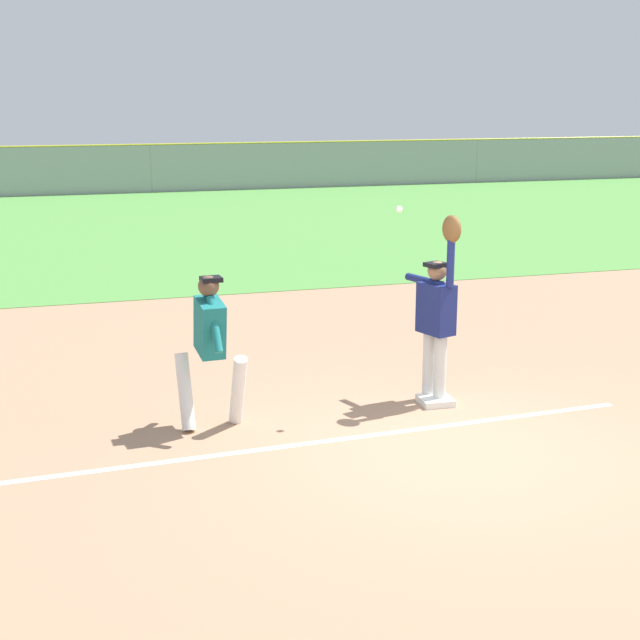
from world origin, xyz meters
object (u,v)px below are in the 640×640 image
(first_base, at_px, (435,401))
(runner, at_px, (210,341))
(parked_car_blue, at_px, (248,165))
(fielder, at_px, (437,311))
(baseball, at_px, (399,209))
(parked_car_tan, at_px, (119,167))

(first_base, height_order, runner, runner)
(parked_car_blue, bearing_deg, runner, -100.68)
(fielder, relative_size, parked_car_blue, 0.51)
(fielder, bearing_deg, baseball, 1.43)
(parked_car_blue, bearing_deg, parked_car_tan, -179.23)
(runner, bearing_deg, parked_car_tan, 83.52)
(parked_car_tan, xyz_separation_m, parked_car_blue, (5.30, -0.16, 0.00))
(runner, distance_m, parked_car_tan, 28.73)
(fielder, bearing_deg, runner, -15.99)
(first_base, relative_size, parked_car_tan, 0.08)
(runner, bearing_deg, fielder, -1.84)
(baseball, xyz_separation_m, parked_car_tan, (-0.74, 28.82, -1.70))
(baseball, distance_m, parked_car_tan, 28.87)
(parked_car_tan, bearing_deg, baseball, -84.28)
(first_base, distance_m, fielder, 1.08)
(first_base, bearing_deg, parked_car_tan, 92.61)
(runner, distance_m, parked_car_blue, 29.31)
(baseball, relative_size, parked_car_tan, 0.02)
(first_base, relative_size, parked_car_blue, 0.08)
(baseball, height_order, parked_car_blue, baseball)
(fielder, relative_size, parked_car_tan, 0.50)
(fielder, xyz_separation_m, runner, (-2.72, -0.09, -0.12))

